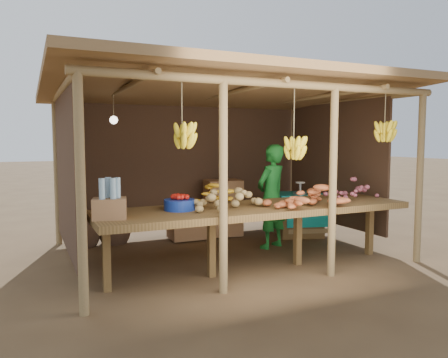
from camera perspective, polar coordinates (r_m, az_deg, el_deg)
name	(u,v)px	position (r m, az deg, el deg)	size (l,w,h in m)	color
ground	(224,252)	(6.31, 0.00, -9.54)	(60.00, 60.00, 0.00)	brown
stall_structure	(231,118)	(6.00, 0.86, 8.01)	(4.70, 3.50, 2.43)	olive
counter	(257,211)	(5.33, 4.30, -4.17)	(3.90, 1.05, 0.80)	brown
potato_heap	(227,193)	(5.06, 0.39, -1.88)	(0.90, 0.54, 0.36)	#A18753
sweet_potato_heap	(304,192)	(5.34, 10.41, -1.64)	(0.90, 0.54, 0.35)	#BF5E31
onion_heap	(354,186)	(6.22, 16.64, -0.83)	(0.70, 0.42, 0.35)	#B5586B
banana_pile	(215,190)	(5.49, -1.13, -1.41)	(0.58, 0.35, 0.35)	yellow
tomato_basin	(179,204)	(5.00, -5.85, -3.20)	(0.35, 0.35, 0.18)	navy
bottle_box	(109,203)	(4.57, -14.74, -3.05)	(0.38, 0.33, 0.42)	#946842
vendor	(271,196)	(6.48, 6.20, -2.27)	(0.56, 0.37, 1.53)	#197226
tarp_crate	(299,213)	(7.41, 9.75, -4.40)	(0.94, 0.87, 0.93)	brown
carton_stack	(211,213)	(7.18, -1.65, -4.44)	(1.25, 0.52, 0.92)	#946842
burlap_sacks	(99,226)	(6.94, -16.00, -5.87)	(0.96, 0.51, 0.68)	#493122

